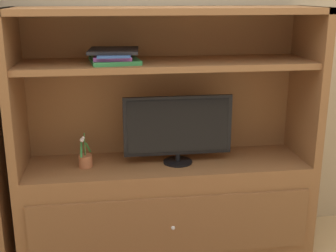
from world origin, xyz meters
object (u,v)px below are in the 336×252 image
at_px(tv_monitor, 178,128).
at_px(magazine_stack, 114,56).
at_px(potted_plant, 85,160).
at_px(media_console, 167,181).

distance_m(tv_monitor, magazine_stack, 0.58).
height_order(potted_plant, magazine_stack, magazine_stack).
relative_size(media_console, magazine_stack, 5.25).
relative_size(media_console, potted_plant, 8.43).
bearing_deg(tv_monitor, media_console, 155.98).
distance_m(potted_plant, magazine_stack, 0.65).
bearing_deg(media_console, magazine_stack, -177.41).
relative_size(potted_plant, magazine_stack, 0.62).
bearing_deg(magazine_stack, tv_monitor, -2.33).
xyz_separation_m(tv_monitor, potted_plant, (-0.57, 0.01, -0.18)).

